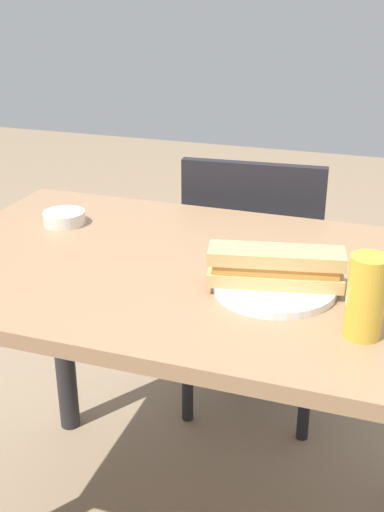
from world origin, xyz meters
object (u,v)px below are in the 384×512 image
(beer_glass, at_px, (366,297))
(knife_near, at_px, (269,270))
(baguette_sandwich_near, at_px, (276,267))
(olive_bowl, at_px, (64,218))
(chair_far, at_px, (255,275))
(dining_table, at_px, (192,320))
(plate_near, at_px, (274,287))

(beer_glass, bearing_deg, knife_near, 139.85)
(baguette_sandwich_near, relative_size, olive_bowl, 2.58)
(chair_far, relative_size, baguette_sandwich_near, 3.31)
(dining_table, height_order, chair_far, chair_far)
(dining_table, height_order, olive_bowl, olive_bowl)
(chair_far, relative_size, beer_glass, 6.08)
(olive_bowl, bearing_deg, plate_near, -18.97)
(dining_table, height_order, baguette_sandwich_near, baguette_sandwich_near)
(beer_glass, xyz_separation_m, olive_bowl, (-0.71, 0.30, -0.05))
(plate_near, relative_size, baguette_sandwich_near, 0.89)
(chair_far, xyz_separation_m, olive_bowl, (-0.37, -0.42, 0.28))
(dining_table, distance_m, plate_near, 0.23)
(dining_table, xyz_separation_m, beer_glass, (0.35, -0.17, 0.20))
(baguette_sandwich_near, height_order, olive_bowl, baguette_sandwich_near)
(baguette_sandwich_near, bearing_deg, plate_near, 90.00)
(chair_far, bearing_deg, baguette_sandwich_near, -73.87)
(olive_bowl, bearing_deg, baguette_sandwich_near, -18.97)
(dining_table, bearing_deg, plate_near, -18.22)
(plate_near, bearing_deg, beer_glass, -33.64)
(plate_near, bearing_deg, dining_table, 161.78)
(chair_far, relative_size, olive_bowl, 8.56)
(chair_far, xyz_separation_m, plate_near, (0.18, -0.61, 0.27))
(plate_near, distance_m, knife_near, 0.05)
(dining_table, distance_m, knife_near, 0.22)
(baguette_sandwich_near, bearing_deg, knife_near, 114.22)
(dining_table, bearing_deg, knife_near, -4.19)
(baguette_sandwich_near, distance_m, beer_glass, 0.20)
(chair_far, relative_size, knife_near, 4.73)
(baguette_sandwich_near, bearing_deg, olive_bowl, 161.03)
(baguette_sandwich_near, xyz_separation_m, olive_bowl, (-0.55, 0.19, -0.03))
(dining_table, relative_size, olive_bowl, 11.40)
(plate_near, xyz_separation_m, olive_bowl, (-0.55, 0.19, 0.01))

